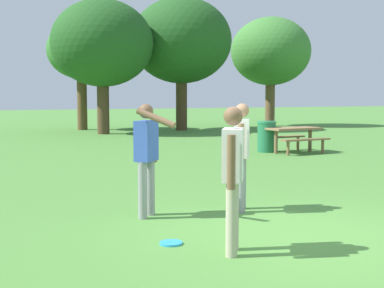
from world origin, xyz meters
TOP-DOWN VIEW (x-y plane):
  - ground_plane at (0.00, 0.00)m, footprint 120.00×120.00m
  - person_thrower at (0.07, 1.56)m, footprint 0.39×0.53m
  - person_catcher at (-1.09, -0.33)m, footprint 0.39×0.53m
  - person_bystander at (-1.38, 1.74)m, footprint 0.47×0.84m
  - frisbee at (-1.59, 0.28)m, footprint 0.27×0.27m
  - picnic_table_near at (5.55, 8.16)m, footprint 1.81×1.55m
  - trash_can_beside_table at (4.86, 8.62)m, footprint 0.59×0.59m
  - tree_far_right at (1.89, 21.49)m, footprint 3.43×3.43m
  - tree_slender_mid at (2.14, 18.19)m, footprint 4.59×4.59m
  - tree_back_left at (6.39, 19.16)m, footprint 4.99×4.99m
  - tree_back_right at (12.37, 20.43)m, footprint 4.49×4.49m

SIDE VIEW (x-z plane):
  - ground_plane at x=0.00m, z-range 0.00..0.00m
  - frisbee at x=-1.59m, z-range 0.00..0.03m
  - trash_can_beside_table at x=4.86m, z-range 0.00..0.96m
  - picnic_table_near at x=5.55m, z-range 0.18..0.95m
  - person_thrower at x=0.07m, z-range 0.12..1.76m
  - person_catcher at x=-1.09m, z-range 0.12..1.76m
  - person_bystander at x=-1.38m, z-range 0.14..1.78m
  - tree_far_right at x=1.89m, z-range 1.23..6.71m
  - tree_slender_mid at x=2.14m, z-range 1.04..7.07m
  - tree_back_right at x=12.37m, z-range 1.13..7.26m
  - tree_back_left at x=6.39m, z-range 1.14..7.72m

